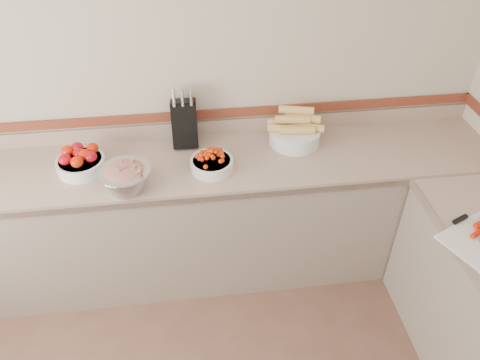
{
  "coord_description": "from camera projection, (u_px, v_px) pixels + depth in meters",
  "views": [
    {
      "loc": [
        0.1,
        -0.63,
        2.59
      ],
      "look_at": [
        0.35,
        1.35,
        1.0
      ],
      "focal_mm": 35.0,
      "sensor_mm": 36.0,
      "label": 1
    }
  ],
  "objects": [
    {
      "name": "corn_bowl",
      "position": [
        295.0,
        132.0,
        2.97
      ],
      "size": [
        0.36,
        0.33,
        0.24
      ],
      "color": "white",
      "rests_on": "counter_back"
    },
    {
      "name": "tomato_bowl",
      "position": [
        80.0,
        161.0,
        2.75
      ],
      "size": [
        0.29,
        0.29,
        0.14
      ],
      "color": "white",
      "rests_on": "counter_back"
    },
    {
      "name": "counter_back",
      "position": [
        182.0,
        218.0,
        3.11
      ],
      "size": [
        4.0,
        0.65,
        1.08
      ],
      "color": "tan",
      "rests_on": "ground_plane"
    },
    {
      "name": "cherry_tomato_bowl",
      "position": [
        212.0,
        162.0,
        2.76
      ],
      "size": [
        0.26,
        0.26,
        0.14
      ],
      "color": "white",
      "rests_on": "counter_back"
    },
    {
      "name": "rhubarb_bowl",
      "position": [
        125.0,
        178.0,
        2.59
      ],
      "size": [
        0.3,
        0.3,
        0.17
      ],
      "color": "#B2B2BA",
      "rests_on": "counter_back"
    },
    {
      "name": "back_wall",
      "position": [
        169.0,
        80.0,
        2.83
      ],
      "size": [
        4.0,
        0.0,
        4.0
      ],
      "primitive_type": "plane",
      "rotation": [
        1.57,
        0.0,
        0.0
      ],
      "color": "beige",
      "rests_on": "ground_plane"
    },
    {
      "name": "knife_block",
      "position": [
        184.0,
        122.0,
        2.91
      ],
      "size": [
        0.16,
        0.19,
        0.38
      ],
      "color": "black",
      "rests_on": "counter_back"
    }
  ]
}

